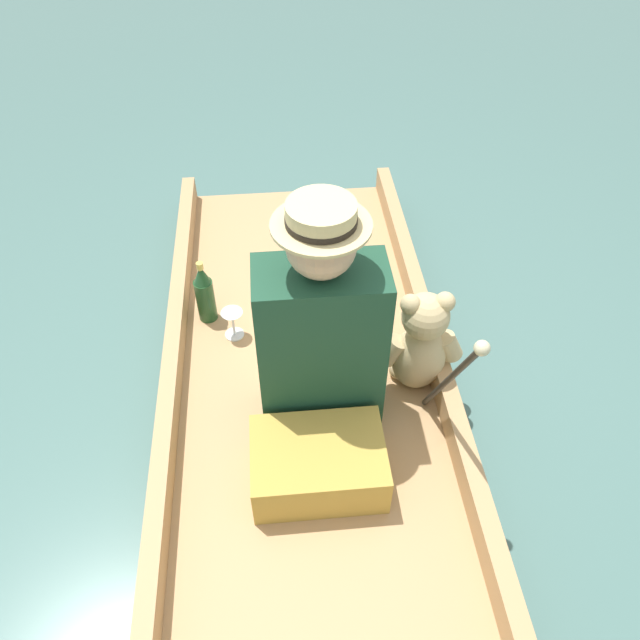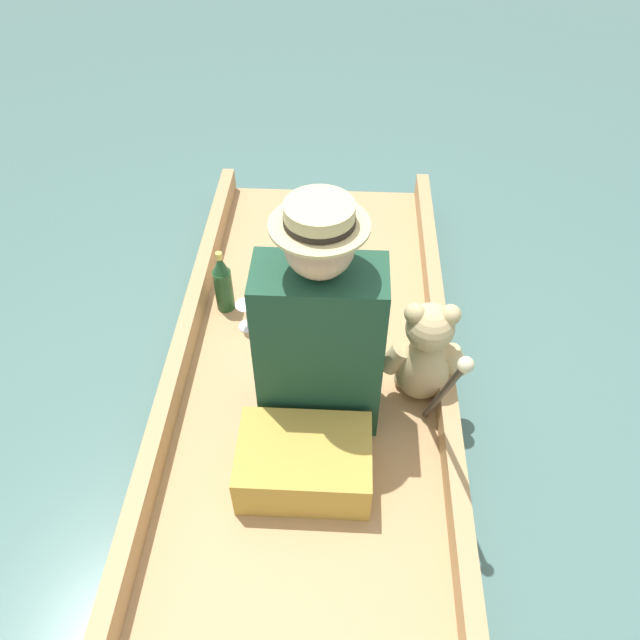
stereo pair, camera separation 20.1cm
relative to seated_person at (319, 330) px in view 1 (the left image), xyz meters
The scene contains 8 objects.
ground_plane 0.46m from the seated_person, 109.82° to the right, with size 16.00×16.00×0.00m, color #476B66.
punt_boat 0.40m from the seated_person, 109.82° to the right, with size 1.06×2.93×0.23m.
seat_cushion 0.44m from the seated_person, 95.48° to the right, with size 0.43×0.30×0.17m.
seated_person is the anchor object (origin of this frame).
teddy_bear 0.39m from the seated_person, ahead, with size 0.32×0.19×0.46m.
wine_glass 0.51m from the seated_person, 134.48° to the left, with size 0.09×0.09×0.13m.
walking_cane 0.49m from the seated_person, 36.92° to the right, with size 0.04×0.36×0.69m.
champagne_bottle 0.64m from the seated_person, 134.32° to the left, with size 0.08×0.08×0.30m.
Camera 1 is at (-0.08, -1.33, 1.98)m, focal length 35.00 mm.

